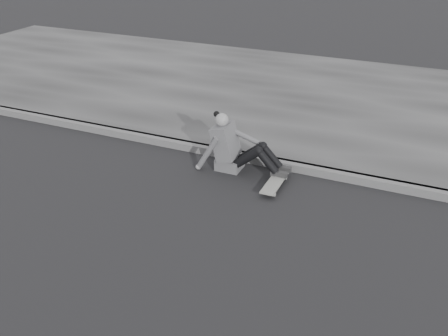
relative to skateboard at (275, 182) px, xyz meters
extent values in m
plane|color=black|center=(1.67, -2.00, -0.07)|extent=(80.00, 80.00, 0.00)
cube|color=#555555|center=(1.67, 0.58, -0.01)|extent=(24.00, 0.16, 0.12)
cube|color=#383838|center=(1.67, 3.60, -0.01)|extent=(24.00, 6.00, 0.12)
cylinder|color=#A5A5A0|center=(-0.07, -0.26, -0.04)|extent=(0.03, 0.05, 0.05)
cylinder|color=#A5A5A0|center=(0.07, -0.26, -0.04)|extent=(0.03, 0.05, 0.05)
cylinder|color=#A5A5A0|center=(-0.07, 0.26, -0.04)|extent=(0.03, 0.05, 0.05)
cylinder|color=#A5A5A0|center=(0.07, 0.26, -0.04)|extent=(0.03, 0.05, 0.05)
cube|color=#2C2C2E|center=(0.00, -0.26, -0.02)|extent=(0.16, 0.04, 0.03)
cube|color=#2C2C2E|center=(0.00, 0.26, -0.02)|extent=(0.16, 0.04, 0.03)
cube|color=slate|center=(0.00, 0.00, 0.01)|extent=(0.20, 0.78, 0.02)
cube|color=#4F4F52|center=(-0.80, 0.25, 0.02)|extent=(0.36, 0.34, 0.18)
cube|color=#4F4F52|center=(-0.87, 0.25, 0.36)|extent=(0.37, 0.40, 0.57)
cube|color=#4F4F52|center=(-1.00, 0.25, 0.48)|extent=(0.14, 0.30, 0.20)
cylinder|color=gray|center=(-0.92, 0.25, 0.60)|extent=(0.09, 0.09, 0.08)
sphere|color=gray|center=(-0.93, 0.25, 0.69)|extent=(0.20, 0.20, 0.20)
sphere|color=black|center=(-1.02, 0.27, 0.76)|extent=(0.09, 0.09, 0.09)
cylinder|color=black|center=(-0.49, 0.16, 0.21)|extent=(0.43, 0.13, 0.39)
cylinder|color=black|center=(-0.49, 0.34, 0.21)|extent=(0.43, 0.13, 0.39)
cylinder|color=black|center=(-0.18, 0.16, 0.21)|extent=(0.35, 0.11, 0.36)
cylinder|color=black|center=(-0.18, 0.34, 0.21)|extent=(0.35, 0.11, 0.36)
sphere|color=black|center=(-0.32, 0.16, 0.35)|extent=(0.13, 0.13, 0.13)
sphere|color=black|center=(-0.32, 0.34, 0.35)|extent=(0.13, 0.13, 0.13)
cube|color=#2A2A2A|center=(0.00, 0.16, 0.05)|extent=(0.24, 0.08, 0.07)
cube|color=#2A2A2A|center=(0.00, 0.34, 0.05)|extent=(0.24, 0.08, 0.07)
cylinder|color=#4F4F52|center=(-1.07, 0.04, 0.22)|extent=(0.38, 0.08, 0.58)
sphere|color=gray|center=(-1.22, 0.03, -0.03)|extent=(0.08, 0.08, 0.08)
cylinder|color=#4F4F52|center=(-0.63, 0.41, 0.42)|extent=(0.48, 0.08, 0.21)
camera|label=1|loc=(1.78, -5.87, 3.42)|focal=40.00mm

